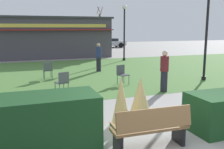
{
  "coord_description": "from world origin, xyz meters",
  "views": [
    {
      "loc": [
        -2.92,
        -4.29,
        2.58
      ],
      "look_at": [
        -0.15,
        3.44,
        1.09
      ],
      "focal_mm": 41.16,
      "sensor_mm": 36.0,
      "label": 1
    }
  ],
  "objects_px": {
    "lamppost_mid": "(207,25)",
    "cafe_chair_center": "(122,73)",
    "parked_car_east_slot": "(109,43)",
    "parked_car_west_slot": "(25,44)",
    "park_bench": "(151,128)",
    "person_standing": "(99,57)",
    "food_kiosk": "(46,37)",
    "tree_left_bg": "(100,28)",
    "lamppost_far": "(124,26)",
    "cafe_chair_west": "(48,69)",
    "person_strolling": "(164,71)",
    "parked_car_center_slot": "(67,43)",
    "cafe_chair_east": "(63,81)"
  },
  "relations": [
    {
      "from": "lamppost_far",
      "to": "parked_car_east_slot",
      "type": "height_order",
      "value": "lamppost_far"
    },
    {
      "from": "parked_car_west_slot",
      "to": "parked_car_east_slot",
      "type": "height_order",
      "value": "same"
    },
    {
      "from": "park_bench",
      "to": "lamppost_mid",
      "type": "distance_m",
      "value": 8.63
    },
    {
      "from": "cafe_chair_west",
      "to": "cafe_chair_east",
      "type": "distance_m",
      "value": 3.24
    },
    {
      "from": "lamppost_far",
      "to": "food_kiosk",
      "type": "height_order",
      "value": "lamppost_far"
    },
    {
      "from": "lamppost_mid",
      "to": "food_kiosk",
      "type": "distance_m",
      "value": 14.98
    },
    {
      "from": "food_kiosk",
      "to": "tree_left_bg",
      "type": "relative_size",
      "value": 1.93
    },
    {
      "from": "food_kiosk",
      "to": "lamppost_far",
      "type": "bearing_deg",
      "value": -41.08
    },
    {
      "from": "lamppost_mid",
      "to": "tree_left_bg",
      "type": "height_order",
      "value": "tree_left_bg"
    },
    {
      "from": "cafe_chair_center",
      "to": "person_standing",
      "type": "distance_m",
      "value": 3.81
    },
    {
      "from": "park_bench",
      "to": "lamppost_mid",
      "type": "relative_size",
      "value": 0.39
    },
    {
      "from": "park_bench",
      "to": "parked_car_west_slot",
      "type": "xyz_separation_m",
      "value": [
        -1.94,
        28.09,
        0.16
      ]
    },
    {
      "from": "person_standing",
      "to": "parked_car_center_slot",
      "type": "height_order",
      "value": "person_standing"
    },
    {
      "from": "park_bench",
      "to": "person_standing",
      "type": "height_order",
      "value": "person_standing"
    },
    {
      "from": "lamppost_mid",
      "to": "person_standing",
      "type": "relative_size",
      "value": 2.58
    },
    {
      "from": "lamppost_mid",
      "to": "cafe_chair_west",
      "type": "distance_m",
      "value": 8.16
    },
    {
      "from": "person_strolling",
      "to": "park_bench",
      "type": "bearing_deg",
      "value": 69.33
    },
    {
      "from": "lamppost_far",
      "to": "parked_car_west_slot",
      "type": "relative_size",
      "value": 1.0
    },
    {
      "from": "cafe_chair_west",
      "to": "parked_car_west_slot",
      "type": "bearing_deg",
      "value": 91.95
    },
    {
      "from": "lamppost_mid",
      "to": "parked_car_east_slot",
      "type": "xyz_separation_m",
      "value": [
        2.73,
        22.36,
        -2.09
      ]
    },
    {
      "from": "person_strolling",
      "to": "parked_car_west_slot",
      "type": "height_order",
      "value": "person_strolling"
    },
    {
      "from": "person_standing",
      "to": "tree_left_bg",
      "type": "xyz_separation_m",
      "value": [
        7.39,
        23.83,
        1.65
      ]
    },
    {
      "from": "food_kiosk",
      "to": "cafe_chair_east",
      "type": "xyz_separation_m",
      "value": [
        -0.76,
        -13.91,
        -1.24
      ]
    },
    {
      "from": "cafe_chair_center",
      "to": "cafe_chair_east",
      "type": "bearing_deg",
      "value": -163.04
    },
    {
      "from": "food_kiosk",
      "to": "tree_left_bg",
      "type": "distance_m",
      "value": 17.43
    },
    {
      "from": "cafe_chair_east",
      "to": "food_kiosk",
      "type": "bearing_deg",
      "value": 86.86
    },
    {
      "from": "cafe_chair_west",
      "to": "parked_car_west_slot",
      "type": "height_order",
      "value": "parked_car_west_slot"
    },
    {
      "from": "cafe_chair_center",
      "to": "tree_left_bg",
      "type": "relative_size",
      "value": 0.15
    },
    {
      "from": "person_standing",
      "to": "food_kiosk",
      "type": "bearing_deg",
      "value": -11.21
    },
    {
      "from": "cafe_chair_center",
      "to": "lamppost_mid",
      "type": "bearing_deg",
      "value": -6.86
    },
    {
      "from": "park_bench",
      "to": "lamppost_far",
      "type": "xyz_separation_m",
      "value": [
        5.3,
        14.4,
        2.26
      ]
    },
    {
      "from": "park_bench",
      "to": "tree_left_bg",
      "type": "height_order",
      "value": "tree_left_bg"
    },
    {
      "from": "park_bench",
      "to": "cafe_chair_west",
      "type": "distance_m",
      "value": 8.68
    },
    {
      "from": "food_kiosk",
      "to": "person_standing",
      "type": "xyz_separation_m",
      "value": [
        2.13,
        -9.25,
        -0.91
      ]
    },
    {
      "from": "lamppost_mid",
      "to": "cafe_chair_center",
      "type": "xyz_separation_m",
      "value": [
        -4.21,
        0.51,
        -2.21
      ]
    },
    {
      "from": "food_kiosk",
      "to": "person_strolling",
      "type": "height_order",
      "value": "food_kiosk"
    },
    {
      "from": "lamppost_mid",
      "to": "person_strolling",
      "type": "xyz_separation_m",
      "value": [
        -3.13,
        -1.4,
        -1.88
      ]
    },
    {
      "from": "lamppost_mid",
      "to": "food_kiosk",
      "type": "relative_size",
      "value": 0.39
    },
    {
      "from": "parked_car_east_slot",
      "to": "lamppost_far",
      "type": "bearing_deg",
      "value": -104.26
    },
    {
      "from": "lamppost_mid",
      "to": "person_strolling",
      "type": "bearing_deg",
      "value": -155.95
    },
    {
      "from": "cafe_chair_west",
      "to": "parked_car_center_slot",
      "type": "xyz_separation_m",
      "value": [
        4.4,
        19.5,
        0.12
      ]
    },
    {
      "from": "lamppost_far",
      "to": "parked_car_east_slot",
      "type": "relative_size",
      "value": 1.03
    },
    {
      "from": "lamppost_far",
      "to": "person_standing",
      "type": "bearing_deg",
      "value": -128.24
    },
    {
      "from": "lamppost_mid",
      "to": "cafe_chair_center",
      "type": "height_order",
      "value": "lamppost_mid"
    },
    {
      "from": "parked_car_west_slot",
      "to": "park_bench",
      "type": "bearing_deg",
      "value": -86.05
    },
    {
      "from": "lamppost_mid",
      "to": "cafe_chair_east",
      "type": "relative_size",
      "value": 4.9
    },
    {
      "from": "lamppost_mid",
      "to": "food_kiosk",
      "type": "bearing_deg",
      "value": 115.02
    },
    {
      "from": "park_bench",
      "to": "person_standing",
      "type": "bearing_deg",
      "value": 79.54
    },
    {
      "from": "lamppost_far",
      "to": "cafe_chair_east",
      "type": "relative_size",
      "value": 4.9
    },
    {
      "from": "lamppost_far",
      "to": "person_strolling",
      "type": "relative_size",
      "value": 2.58
    }
  ]
}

